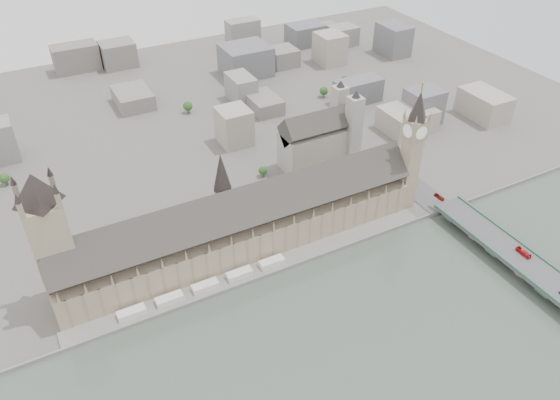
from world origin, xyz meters
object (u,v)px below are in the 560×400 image
red_bus_north (439,197)px  car_approach (401,159)px  elizabeth_tower (413,143)px  westminster_abbey (320,138)px  palace_of_westminster (242,225)px  westminster_bridge (516,261)px  red_bus_south (524,252)px  victoria_tower (50,236)px

red_bus_north → car_approach: (9.75, 60.26, -0.68)m
elizabeth_tower → car_approach: bearing=54.7°
elizabeth_tower → westminster_abbey: elizabeth_tower is taller
palace_of_westminster → westminster_bridge: 195.05m
red_bus_south → car_approach: 139.05m
westminster_bridge → car_approach: 138.69m
palace_of_westminster → victoria_tower: size_ratio=2.65×
palace_of_westminster → car_approach: 171.65m
victoria_tower → westminster_bridge: 309.91m
elizabeth_tower → westminster_bridge: (24.00, -95.50, -52.96)m
westminster_abbey → car_approach: size_ratio=15.04×
victoria_tower → car_approach: (290.38, 24.93, -44.30)m
red_bus_north → red_bus_south: size_ratio=0.80×
palace_of_westminster → victoria_tower: (-122.00, 6.30, 32.50)m
elizabeth_tower → red_bus_south: 110.22m
elizabeth_tower → red_bus_south: elizabeth_tower is taller
victoria_tower → car_approach: bearing=4.9°
westminster_bridge → red_bus_south: red_bus_south is taller
palace_of_westminster → westminster_abbey: (110.92, 75.30, 2.38)m
red_bus_north → red_bus_south: (7.36, -78.76, 0.33)m
palace_of_westminster → elizabeth_tower: bearing=-4.8°
elizabeth_tower → car_approach: 70.65m
westminster_bridge → westminster_abbey: (-51.08, 182.50, 19.96)m
victoria_tower → westminster_bridge: victoria_tower is taller
red_bus_south → westminster_abbey: bearing=108.6°
red_bus_north → car_approach: bearing=77.8°
westminster_bridge → car_approach: size_ratio=71.88×
westminster_bridge → car_approach: car_approach is taller
westminster_abbey → red_bus_south: size_ratio=5.68×
palace_of_westminster → red_bus_south: size_ratio=22.14×
red_bus_north → car_approach: size_ratio=2.12×
palace_of_westminster → red_bus_north: 161.64m
westminster_bridge → red_bus_south: (3.98, -0.60, 6.79)m
elizabeth_tower → victoria_tower: 260.64m
red_bus_north → palace_of_westminster: bearing=166.6°
westminster_abbey → red_bus_north: 115.51m
palace_of_westminster → westminster_bridge: size_ratio=0.82×
westminster_abbey → victoria_tower: bearing=-163.5°
elizabeth_tower → victoria_tower: size_ratio=1.07×
palace_of_westminster → red_bus_south: (165.98, -107.80, -10.79)m
westminster_bridge → victoria_tower: bearing=158.2°
westminster_bridge → westminster_abbey: bearing=105.6°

